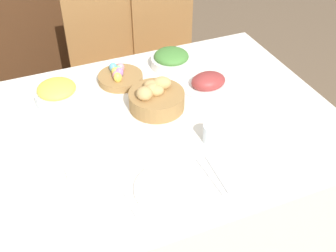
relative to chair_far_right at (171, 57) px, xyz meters
name	(u,v)px	position (x,y,z in m)	size (l,w,h in m)	color
ground_plane	(159,233)	(-0.44, -0.90, -0.51)	(12.00, 12.00, 0.00)	brown
dining_table	(158,184)	(-0.44, -0.90, -0.12)	(1.54, 1.16, 0.77)	silver
chair_far_right	(171,57)	(0.00, 0.00, 0.00)	(0.45, 0.45, 0.96)	olive
chair_far_center	(109,70)	(-0.42, 0.00, 0.00)	(0.43, 0.43, 0.96)	olive
sideboard	(49,37)	(-0.67, 0.73, -0.08)	(1.24, 0.44, 0.86)	#4C2D19
bread_basket	(156,98)	(-0.41, -0.79, 0.31)	(0.24, 0.24, 0.13)	#9E7542
egg_basket	(120,77)	(-0.49, -0.53, 0.29)	(0.21, 0.21, 0.08)	#9E7542
ham_platter	(208,82)	(-0.12, -0.74, 0.29)	(0.26, 0.18, 0.08)	white
pineapple_bowl	(57,92)	(-0.80, -0.58, 0.30)	(0.20, 0.20, 0.09)	silver
green_salad_bowl	(171,59)	(-0.21, -0.50, 0.30)	(0.20, 0.20, 0.09)	white
dinner_plate	(170,188)	(-0.54, -1.27, 0.27)	(0.26, 0.26, 0.01)	white
fork	(129,202)	(-0.69, -1.27, 0.26)	(0.02, 0.20, 0.00)	#B7B7BC
knife	(210,176)	(-0.38, -1.27, 0.26)	(0.02, 0.20, 0.00)	#B7B7BC
spoon	(217,174)	(-0.35, -1.27, 0.26)	(0.02, 0.20, 0.00)	#B7B7BC
drinking_cup	(211,133)	(-0.29, -1.09, 0.30)	(0.07, 0.07, 0.08)	silver
butter_dish	(83,172)	(-0.80, -1.08, 0.28)	(0.12, 0.07, 0.03)	white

